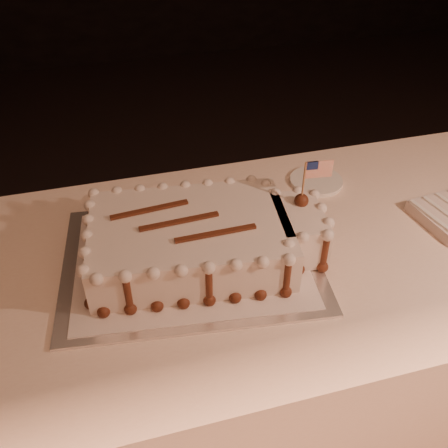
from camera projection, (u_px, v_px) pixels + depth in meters
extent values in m
cube|color=#FCDCC3|center=(326.00, 332.00, 1.48)|extent=(2.40, 0.80, 0.75)
cube|color=silver|center=(191.00, 259.00, 1.17)|extent=(0.64, 0.51, 0.01)
cube|color=silver|center=(191.00, 258.00, 1.16)|extent=(0.57, 0.46, 0.00)
cube|color=silver|center=(190.00, 240.00, 1.13)|extent=(0.47, 0.35, 0.11)
cube|color=silver|center=(298.00, 230.00, 1.16)|extent=(0.12, 0.18, 0.11)
sphere|color=#5A2816|center=(104.00, 312.00, 1.02)|extent=(0.03, 0.03, 0.03)
sphere|color=#5A2816|center=(131.00, 309.00, 1.03)|extent=(0.03, 0.03, 0.03)
sphere|color=#5A2816|center=(157.00, 306.00, 1.03)|extent=(0.03, 0.03, 0.03)
sphere|color=#5A2816|center=(183.00, 303.00, 1.04)|extent=(0.03, 0.03, 0.03)
sphere|color=#5A2816|center=(209.00, 300.00, 1.05)|extent=(0.03, 0.03, 0.03)
sphere|color=#5A2816|center=(235.00, 297.00, 1.05)|extent=(0.03, 0.03, 0.03)
sphere|color=#5A2816|center=(260.00, 294.00, 1.06)|extent=(0.03, 0.03, 0.03)
sphere|color=#5A2816|center=(286.00, 292.00, 1.06)|extent=(0.03, 0.03, 0.03)
sphere|color=#5A2816|center=(285.00, 277.00, 1.10)|extent=(0.03, 0.03, 0.03)
sphere|color=#5A2816|center=(299.00, 269.00, 1.12)|extent=(0.03, 0.03, 0.03)
sphere|color=#5A2816|center=(322.00, 267.00, 1.13)|extent=(0.03, 0.03, 0.03)
sphere|color=#5A2816|center=(323.00, 254.00, 1.16)|extent=(0.03, 0.03, 0.03)
sphere|color=#5A2816|center=(316.00, 239.00, 1.20)|extent=(0.03, 0.03, 0.03)
sphere|color=#5A2816|center=(310.00, 225.00, 1.24)|extent=(0.03, 0.03, 0.03)
sphere|color=#5A2816|center=(294.00, 222.00, 1.25)|extent=(0.03, 0.03, 0.03)
sphere|color=#5A2816|center=(273.00, 224.00, 1.25)|extent=(0.03, 0.03, 0.03)
sphere|color=#5A2816|center=(264.00, 215.00, 1.28)|extent=(0.03, 0.03, 0.03)
sphere|color=#5A2816|center=(250.00, 211.00, 1.29)|extent=(0.03, 0.03, 0.03)
sphere|color=#5A2816|center=(229.00, 212.00, 1.28)|extent=(0.03, 0.03, 0.03)
sphere|color=#5A2816|center=(208.00, 214.00, 1.28)|extent=(0.03, 0.03, 0.03)
sphere|color=#5A2816|center=(187.00, 216.00, 1.27)|extent=(0.03, 0.03, 0.03)
sphere|color=#5A2816|center=(165.00, 218.00, 1.27)|extent=(0.03, 0.03, 0.03)
sphere|color=#5A2816|center=(144.00, 220.00, 1.26)|extent=(0.03, 0.03, 0.03)
sphere|color=#5A2816|center=(122.00, 222.00, 1.25)|extent=(0.03, 0.03, 0.03)
sphere|color=#5A2816|center=(100.00, 224.00, 1.25)|extent=(0.03, 0.03, 0.03)
sphere|color=#5A2816|center=(96.00, 237.00, 1.21)|extent=(0.03, 0.03, 0.03)
sphere|color=#5A2816|center=(95.00, 251.00, 1.17)|extent=(0.03, 0.03, 0.03)
sphere|color=#5A2816|center=(94.00, 267.00, 1.12)|extent=(0.03, 0.03, 0.03)
sphere|color=#5A2816|center=(92.00, 285.00, 1.08)|extent=(0.03, 0.03, 0.03)
sphere|color=#5A2816|center=(91.00, 303.00, 1.04)|extent=(0.03, 0.03, 0.03)
sphere|color=silver|center=(96.00, 279.00, 0.96)|extent=(0.03, 0.03, 0.03)
sphere|color=silver|center=(125.00, 276.00, 0.97)|extent=(0.03, 0.03, 0.03)
sphere|color=silver|center=(153.00, 274.00, 0.98)|extent=(0.03, 0.03, 0.03)
sphere|color=silver|center=(181.00, 271.00, 0.98)|extent=(0.03, 0.03, 0.03)
sphere|color=silver|center=(209.00, 268.00, 0.99)|extent=(0.03, 0.03, 0.03)
sphere|color=silver|center=(236.00, 265.00, 0.99)|extent=(0.03, 0.03, 0.03)
sphere|color=silver|center=(263.00, 262.00, 1.00)|extent=(0.03, 0.03, 0.03)
sphere|color=silver|center=(289.00, 260.00, 1.01)|extent=(0.03, 0.03, 0.03)
sphere|color=silver|center=(289.00, 245.00, 1.04)|extent=(0.03, 0.03, 0.03)
sphere|color=silver|center=(303.00, 238.00, 1.06)|extent=(0.03, 0.03, 0.03)
sphere|color=silver|center=(328.00, 235.00, 1.07)|extent=(0.03, 0.03, 0.03)
sphere|color=silver|center=(329.00, 223.00, 1.10)|extent=(0.03, 0.03, 0.03)
sphere|color=silver|center=(321.00, 208.00, 1.14)|extent=(0.03, 0.03, 0.03)
sphere|color=silver|center=(314.00, 195.00, 1.18)|extent=(0.03, 0.03, 0.03)
sphere|color=silver|center=(298.00, 192.00, 1.20)|extent=(0.03, 0.03, 0.03)
sphere|color=silver|center=(275.00, 194.00, 1.19)|extent=(0.03, 0.03, 0.03)
sphere|color=silver|center=(266.00, 185.00, 1.22)|extent=(0.03, 0.03, 0.03)
sphere|color=silver|center=(251.00, 181.00, 1.23)|extent=(0.03, 0.03, 0.03)
sphere|color=silver|center=(230.00, 182.00, 1.23)|extent=(0.03, 0.03, 0.03)
sphere|color=silver|center=(207.00, 184.00, 1.22)|extent=(0.03, 0.03, 0.03)
sphere|color=silver|center=(185.00, 186.00, 1.21)|extent=(0.03, 0.03, 0.03)
sphere|color=silver|center=(163.00, 188.00, 1.21)|extent=(0.03, 0.03, 0.03)
sphere|color=silver|center=(140.00, 190.00, 1.20)|extent=(0.03, 0.03, 0.03)
sphere|color=silver|center=(117.00, 192.00, 1.19)|extent=(0.03, 0.03, 0.03)
sphere|color=silver|center=(94.00, 194.00, 1.19)|extent=(0.03, 0.03, 0.03)
sphere|color=silver|center=(90.00, 206.00, 1.15)|extent=(0.03, 0.03, 0.03)
sphere|color=silver|center=(88.00, 220.00, 1.11)|extent=(0.03, 0.03, 0.03)
sphere|color=silver|center=(87.00, 236.00, 1.07)|extent=(0.03, 0.03, 0.03)
sphere|color=silver|center=(85.00, 253.00, 1.02)|extent=(0.03, 0.03, 0.03)
sphere|color=silver|center=(83.00, 271.00, 0.98)|extent=(0.03, 0.03, 0.03)
cylinder|color=#5A2816|center=(128.00, 294.00, 1.00)|extent=(0.01, 0.01, 0.10)
sphere|color=#5A2816|center=(130.00, 308.00, 1.03)|extent=(0.03, 0.03, 0.03)
cylinder|color=#5A2816|center=(209.00, 285.00, 1.02)|extent=(0.01, 0.01, 0.10)
sphere|color=#5A2816|center=(209.00, 299.00, 1.04)|extent=(0.03, 0.03, 0.03)
cylinder|color=#5A2816|center=(287.00, 277.00, 1.04)|extent=(0.01, 0.01, 0.10)
sphere|color=#5A2816|center=(286.00, 291.00, 1.06)|extent=(0.03, 0.03, 0.03)
cylinder|color=#5A2816|center=(325.00, 252.00, 1.10)|extent=(0.01, 0.01, 0.10)
sphere|color=#5A2816|center=(322.00, 266.00, 1.12)|extent=(0.03, 0.03, 0.03)
cylinder|color=#5A2816|center=(312.00, 211.00, 1.21)|extent=(0.01, 0.01, 0.10)
sphere|color=#5A2816|center=(310.00, 225.00, 1.24)|extent=(0.03, 0.03, 0.03)
cylinder|color=#5A2816|center=(265.00, 201.00, 1.25)|extent=(0.01, 0.01, 0.10)
sphere|color=#5A2816|center=(264.00, 214.00, 1.27)|extent=(0.03, 0.03, 0.03)
cylinder|color=#5A2816|center=(208.00, 200.00, 1.25)|extent=(0.01, 0.01, 0.10)
sphere|color=#5A2816|center=(208.00, 214.00, 1.28)|extent=(0.03, 0.03, 0.03)
cylinder|color=#5A2816|center=(142.00, 206.00, 1.23)|extent=(0.01, 0.01, 0.10)
sphere|color=#5A2816|center=(144.00, 219.00, 1.26)|extent=(0.03, 0.03, 0.03)
cylinder|color=#5A2816|center=(93.00, 222.00, 1.18)|extent=(0.01, 0.01, 0.10)
sphere|color=#5A2816|center=(96.00, 236.00, 1.21)|extent=(0.03, 0.03, 0.03)
cylinder|color=#5A2816|center=(89.00, 270.00, 1.05)|extent=(0.01, 0.01, 0.10)
sphere|color=#5A2816|center=(92.00, 284.00, 1.08)|extent=(0.03, 0.03, 0.03)
cube|color=#5A2816|center=(150.00, 210.00, 1.13)|extent=(0.18, 0.03, 0.01)
cube|color=#5A2816|center=(179.00, 221.00, 1.09)|extent=(0.18, 0.02, 0.01)
cube|color=#5A2816|center=(216.00, 233.00, 1.06)|extent=(0.18, 0.02, 0.01)
sphere|color=#5A2816|center=(301.00, 201.00, 1.15)|extent=(0.03, 0.03, 0.03)
cylinder|color=tan|center=(303.00, 186.00, 1.12)|extent=(0.00, 0.00, 0.13)
cube|color=#EB4A21|center=(319.00, 169.00, 1.10)|extent=(0.06, 0.01, 0.04)
cube|color=navy|center=(312.00, 165.00, 1.09)|extent=(0.03, 0.01, 0.02)
cube|color=white|center=(432.00, 216.00, 1.24)|extent=(0.04, 0.15, 0.01)
cube|color=white|center=(445.00, 213.00, 1.26)|extent=(0.04, 0.15, 0.01)
cylinder|color=white|center=(316.00, 181.00, 1.42)|extent=(0.15, 0.15, 0.01)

